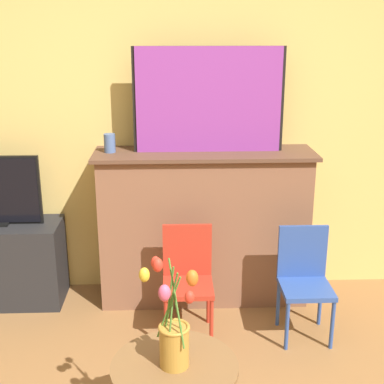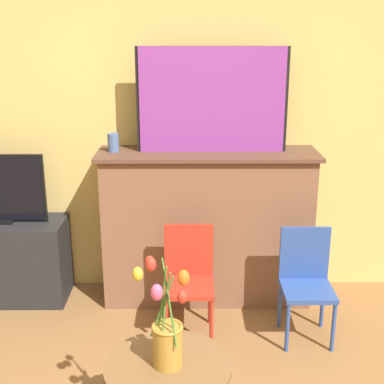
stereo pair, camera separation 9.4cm
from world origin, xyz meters
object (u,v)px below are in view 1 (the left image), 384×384
(painting, at_px, (209,100))
(vase_tulips, at_px, (173,332))
(chair_blue, at_px, (304,276))
(chair_red, at_px, (188,274))

(painting, bearing_deg, vase_tulips, -99.26)
(chair_blue, height_order, vase_tulips, vase_tulips)
(painting, height_order, chair_blue, painting)
(chair_blue, bearing_deg, chair_red, 176.14)
(chair_red, distance_m, vase_tulips, 1.09)
(chair_red, xyz_separation_m, vase_tulips, (-0.09, -1.06, 0.26))
(painting, distance_m, chair_blue, 1.27)
(chair_red, bearing_deg, vase_tulips, -95.07)
(chair_red, relative_size, chair_blue, 1.00)
(painting, bearing_deg, chair_red, -108.57)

